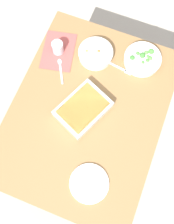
# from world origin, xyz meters

# --- Properties ---
(ground_plane) EXTENTS (6.00, 6.00, 0.00)m
(ground_plane) POSITION_xyz_m (0.00, 0.00, 0.00)
(ground_plane) COLOR #B2A899
(dining_table) EXTENTS (1.20, 0.90, 0.74)m
(dining_table) POSITION_xyz_m (0.00, 0.00, 0.65)
(dining_table) COLOR olive
(dining_table) RESTS_ON ground_plane
(placemat) EXTENTS (0.32, 0.25, 0.00)m
(placemat) POSITION_xyz_m (0.32, 0.32, 0.74)
(placemat) COLOR #B24C47
(placemat) RESTS_ON dining_table
(stew_bowl) EXTENTS (0.22, 0.22, 0.06)m
(stew_bowl) POSITION_xyz_m (0.37, 0.09, 0.77)
(stew_bowl) COLOR silver
(stew_bowl) RESTS_ON dining_table
(broccoli_bowl) EXTENTS (0.24, 0.24, 0.07)m
(broccoli_bowl) POSITION_xyz_m (0.44, -0.20, 0.77)
(broccoli_bowl) COLOR silver
(broccoli_bowl) RESTS_ON dining_table
(baking_dish) EXTENTS (0.36, 0.32, 0.06)m
(baking_dish) POSITION_xyz_m (-0.00, 0.03, 0.77)
(baking_dish) COLOR silver
(baking_dish) RESTS_ON dining_table
(drink_cup) EXTENTS (0.07, 0.07, 0.08)m
(drink_cup) POSITION_xyz_m (0.32, 0.32, 0.78)
(drink_cup) COLOR #B2BCC6
(drink_cup) RESTS_ON dining_table
(side_plate) EXTENTS (0.22, 0.22, 0.01)m
(side_plate) POSITION_xyz_m (-0.38, -0.16, 0.75)
(side_plate) COLOR white
(side_plate) RESTS_ON dining_table
(spoon_by_stew) EXTENTS (0.18, 0.04, 0.01)m
(spoon_by_stew) POSITION_xyz_m (0.33, 0.08, 0.74)
(spoon_by_stew) COLOR silver
(spoon_by_stew) RESTS_ON dining_table
(spoon_by_broccoli) EXTENTS (0.10, 0.16, 0.01)m
(spoon_by_broccoli) POSITION_xyz_m (0.42, -0.16, 0.74)
(spoon_by_broccoli) COLOR silver
(spoon_by_broccoli) RESTS_ON dining_table
(spoon_spare) EXTENTS (0.16, 0.10, 0.01)m
(spoon_spare) POSITION_xyz_m (0.21, 0.26, 0.74)
(spoon_spare) COLOR silver
(spoon_spare) RESTS_ON dining_table
(fork_on_table) EXTENTS (0.04, 0.18, 0.01)m
(fork_on_table) POSITION_xyz_m (0.34, -0.09, 0.74)
(fork_on_table) COLOR silver
(fork_on_table) RESTS_ON dining_table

